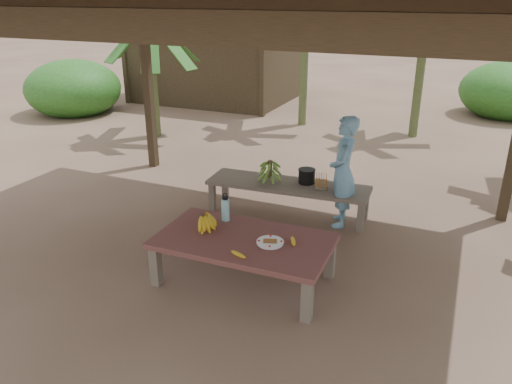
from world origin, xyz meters
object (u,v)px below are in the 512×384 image
at_px(plate, 270,242).
at_px(cooking_pot, 307,176).
at_px(work_table, 244,244).
at_px(bench, 288,187).
at_px(woman, 343,172).
at_px(water_flask, 225,209).
at_px(ripe_banana_bunch, 203,220).

distance_m(plate, cooking_pot, 1.94).
bearing_deg(work_table, bench, 94.26).
bearing_deg(work_table, cooking_pot, 87.32).
bearing_deg(woman, cooking_pot, -116.61).
xyz_separation_m(bench, cooking_pot, (0.22, 0.12, 0.15)).
bearing_deg(bench, plate, -79.27).
bearing_deg(water_flask, ripe_banana_bunch, -116.22).
distance_m(cooking_pot, woman, 0.57).
bearing_deg(cooking_pot, bench, -151.15).
bearing_deg(cooking_pot, work_table, -91.46).
distance_m(bench, woman, 0.82).
bearing_deg(water_flask, plate, -26.13).
height_order(water_flask, woman, woman).
distance_m(work_table, ripe_banana_bunch, 0.54).
relative_size(bench, ripe_banana_bunch, 7.54).
xyz_separation_m(ripe_banana_bunch, plate, (0.80, -0.05, -0.07)).
distance_m(ripe_banana_bunch, woman, 2.05).
bearing_deg(bench, water_flask, -101.57).
xyz_separation_m(work_table, cooking_pot, (0.05, 1.92, 0.11)).
xyz_separation_m(bench, woman, (0.74, -0.01, 0.33)).
distance_m(ripe_banana_bunch, water_flask, 0.31).
relative_size(work_table, water_flask, 5.55).
bearing_deg(plate, ripe_banana_bunch, 176.38).
relative_size(water_flask, cooking_pot, 1.47).
bearing_deg(plate, woman, 81.20).
height_order(cooking_pot, woman, woman).
relative_size(work_table, bench, 0.81).
distance_m(plate, water_flask, 0.75).
height_order(bench, ripe_banana_bunch, ripe_banana_bunch).
bearing_deg(bench, ripe_banana_bunch, -104.71).
distance_m(work_table, bench, 1.81).
relative_size(ripe_banana_bunch, cooking_pot, 1.33).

